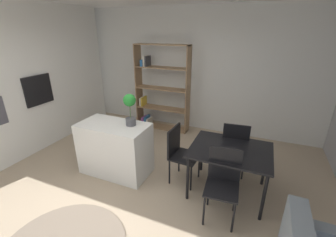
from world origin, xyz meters
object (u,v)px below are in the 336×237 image
object	(u,v)px
dining_chair_island_side	(179,150)
potted_plant_on_island	(130,107)
built_in_oven	(38,90)
open_bookshelf	(159,90)
dining_table	(230,153)
kitchen_island	(115,149)
dining_chair_near	(223,178)
dining_chair_far	(235,145)

from	to	relation	value
dining_chair_island_side	potted_plant_on_island	bearing A→B (deg)	102.30
built_in_oven	open_bookshelf	world-z (taller)	open_bookshelf
dining_table	kitchen_island	bearing A→B (deg)	-173.36
kitchen_island	dining_chair_near	distance (m)	1.89
open_bookshelf	dining_chair_near	bearing A→B (deg)	-49.10
built_in_oven	dining_chair_far	distance (m)	3.85
kitchen_island	built_in_oven	bearing A→B (deg)	173.66
built_in_oven	dining_table	size ratio (longest dim) A/B	0.51
built_in_oven	potted_plant_on_island	bearing A→B (deg)	-2.89
open_bookshelf	dining_chair_near	world-z (taller)	open_bookshelf
built_in_oven	dining_chair_island_side	world-z (taller)	built_in_oven
kitchen_island	open_bookshelf	bearing A→B (deg)	93.54
potted_plant_on_island	open_bookshelf	size ratio (longest dim) A/B	0.26
built_in_oven	kitchen_island	size ratio (longest dim) A/B	0.50
built_in_oven	dining_chair_far	bearing A→B (deg)	7.30
dining_chair_near	kitchen_island	bearing A→B (deg)	167.44
dining_table	open_bookshelf	bearing A→B (deg)	137.63
built_in_oven	open_bookshelf	bearing A→B (deg)	46.30
dining_chair_far	open_bookshelf	bearing A→B (deg)	-39.67
open_bookshelf	dining_chair_far	world-z (taller)	open_bookshelf
kitchen_island	dining_chair_far	xyz separation A→B (m)	(1.88, 0.69, 0.13)
dining_table	dining_chair_island_side	size ratio (longest dim) A/B	1.23
kitchen_island	dining_chair_far	bearing A→B (deg)	20.13
open_bookshelf	dining_chair_far	xyz separation A→B (m)	(2.01, -1.35, -0.39)
built_in_oven	dining_chair_far	world-z (taller)	built_in_oven
built_in_oven	dining_chair_near	xyz separation A→B (m)	(3.75, -0.47, -0.67)
potted_plant_on_island	dining_chair_island_side	world-z (taller)	potted_plant_on_island
open_bookshelf	dining_chair_far	size ratio (longest dim) A/B	2.08
dining_chair_far	dining_chair_near	world-z (taller)	dining_chair_far
dining_chair_near	dining_table	bearing A→B (deg)	84.28
dining_chair_near	dining_chair_far	bearing A→B (deg)	84.15
potted_plant_on_island	dining_chair_island_side	xyz separation A→B (m)	(0.80, 0.13, -0.66)
dining_table	dining_chair_far	distance (m)	0.48
potted_plant_on_island	dining_table	world-z (taller)	potted_plant_on_island
dining_table	dining_chair_far	world-z (taller)	dining_chair_far
kitchen_island	potted_plant_on_island	size ratio (longest dim) A/B	2.25
open_bookshelf	built_in_oven	bearing A→B (deg)	-133.70
kitchen_island	open_bookshelf	distance (m)	2.11
open_bookshelf	dining_table	bearing A→B (deg)	-42.37
kitchen_island	potted_plant_on_island	xyz separation A→B (m)	(0.29, 0.10, 0.76)
potted_plant_on_island	kitchen_island	bearing A→B (deg)	-160.94
open_bookshelf	dining_chair_near	xyz separation A→B (m)	(1.99, -2.30, -0.40)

